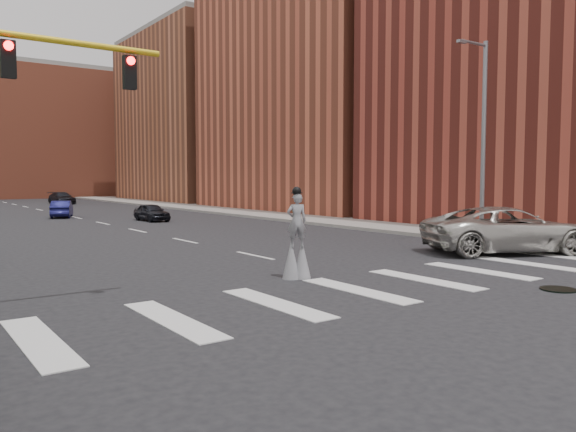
# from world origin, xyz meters

# --- Properties ---
(ground_plane) EXTENTS (160.00, 160.00, 0.00)m
(ground_plane) POSITION_xyz_m (0.00, 0.00, 0.00)
(ground_plane) COLOR black
(ground_plane) RESTS_ON ground
(sidewalk_right) EXTENTS (5.00, 90.00, 0.18)m
(sidewalk_right) POSITION_xyz_m (12.50, 25.00, 0.09)
(sidewalk_right) COLOR gray
(sidewalk_right) RESTS_ON ground
(manhole) EXTENTS (0.90, 0.90, 0.04)m
(manhole) POSITION_xyz_m (3.00, -2.00, 0.02)
(manhole) COLOR black
(manhole) RESTS_ON ground
(building_near) EXTENTS (16.00, 20.00, 22.00)m
(building_near) POSITION_xyz_m (22.00, 8.00, 11.00)
(building_near) COLOR maroon
(building_near) RESTS_ON ground
(building_mid) EXTENTS (16.00, 22.00, 24.00)m
(building_mid) POSITION_xyz_m (22.00, 30.00, 12.00)
(building_mid) COLOR #BB573B
(building_mid) RESTS_ON ground
(building_far) EXTENTS (16.00, 22.00, 20.00)m
(building_far) POSITION_xyz_m (22.00, 54.00, 10.00)
(building_far) COLOR #AC5E3F
(building_far) RESTS_ON ground
(building_backdrop) EXTENTS (26.00, 14.00, 18.00)m
(building_backdrop) POSITION_xyz_m (6.00, 78.00, 9.00)
(building_backdrop) COLOR #BB573B
(building_backdrop) RESTS_ON ground
(streetlight) EXTENTS (2.05, 0.20, 9.00)m
(streetlight) POSITION_xyz_m (10.90, 6.00, 4.90)
(streetlight) COLOR slate
(streetlight) RESTS_ON ground
(stilt_performer) EXTENTS (0.81, 0.65, 2.66)m
(stilt_performer) POSITION_xyz_m (-1.54, 3.30, 0.99)
(stilt_performer) COLOR black
(stilt_performer) RESTS_ON ground
(suv_crossing) EXTENTS (7.07, 5.52, 1.78)m
(suv_crossing) POSITION_xyz_m (8.42, 3.00, 0.89)
(suv_crossing) COLOR beige
(suv_crossing) RESTS_ON ground
(car_near) EXTENTS (1.51, 3.49, 1.17)m
(car_near) POSITION_xyz_m (3.26, 26.01, 0.59)
(car_near) COLOR black
(car_near) RESTS_ON ground
(car_mid) EXTENTS (2.40, 3.91, 1.22)m
(car_mid) POSITION_xyz_m (-0.76, 32.97, 0.61)
(car_mid) COLOR #171853
(car_mid) RESTS_ON ground
(car_far) EXTENTS (2.25, 4.62, 1.29)m
(car_far) POSITION_xyz_m (4.39, 54.04, 0.65)
(car_far) COLOR black
(car_far) RESTS_ON ground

